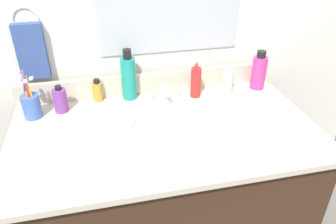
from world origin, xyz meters
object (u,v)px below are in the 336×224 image
(hand_towel, at_px, (32,51))
(bottle_soap_pink, at_px, (259,72))
(bottle_gel_clear, at_px, (227,81))
(bottle_cream_purple, at_px, (60,100))
(cup_blue_plastic, at_px, (31,104))
(bottle_oil_amber, at_px, (98,91))
(faucet, at_px, (164,96))
(bottle_mouthwash_teal, at_px, (129,77))
(bottle_spray_red, at_px, (196,81))

(hand_towel, height_order, bottle_soap_pink, hand_towel)
(bottle_gel_clear, height_order, bottle_cream_purple, bottle_cream_purple)
(hand_towel, xyz_separation_m, bottle_cream_purple, (0.09, -0.11, -0.17))
(cup_blue_plastic, bearing_deg, bottle_cream_purple, 11.28)
(hand_towel, height_order, cup_blue_plastic, hand_towel)
(cup_blue_plastic, bearing_deg, bottle_oil_amber, 17.27)
(faucet, xyz_separation_m, bottle_mouthwash_teal, (-0.14, 0.07, 0.07))
(bottle_gel_clear, bearing_deg, faucet, -172.94)
(faucet, height_order, cup_blue_plastic, cup_blue_plastic)
(hand_towel, height_order, bottle_gel_clear, hand_towel)
(bottle_gel_clear, distance_m, bottle_mouthwash_teal, 0.44)
(hand_towel, relative_size, bottle_oil_amber, 2.22)
(bottle_cream_purple, bearing_deg, hand_towel, 128.61)
(faucet, distance_m, bottle_gel_clear, 0.30)
(bottle_cream_purple, xyz_separation_m, cup_blue_plastic, (-0.11, -0.02, 0.01))
(bottle_soap_pink, bearing_deg, bottle_mouthwash_teal, 176.87)
(bottle_mouthwash_teal, bearing_deg, faucet, -27.82)
(bottle_spray_red, distance_m, cup_blue_plastic, 0.67)
(bottle_cream_purple, bearing_deg, bottle_spray_red, 0.32)
(faucet, distance_m, bottle_oil_amber, 0.28)
(hand_towel, distance_m, bottle_spray_red, 0.67)
(bottle_mouthwash_teal, xyz_separation_m, bottle_oil_amber, (-0.13, 0.01, -0.05))
(faucet, xyz_separation_m, bottle_oil_amber, (-0.27, 0.08, 0.02))
(bottle_oil_amber, bearing_deg, cup_blue_plastic, -162.73)
(faucet, relative_size, bottle_oil_amber, 1.61)
(bottle_mouthwash_teal, bearing_deg, cup_blue_plastic, -169.30)
(bottle_spray_red, xyz_separation_m, bottle_gel_clear, (0.15, 0.01, -0.02))
(bottle_gel_clear, xyz_separation_m, bottle_mouthwash_teal, (-0.43, 0.03, 0.05))
(cup_blue_plastic, bearing_deg, bottle_soap_pink, 2.46)
(faucet, height_order, bottle_cream_purple, bottle_cream_purple)
(bottle_spray_red, relative_size, bottle_soap_pink, 0.92)
(faucet, bearing_deg, bottle_cream_purple, 177.31)
(bottle_mouthwash_teal, relative_size, bottle_oil_amber, 2.21)
(faucet, height_order, bottle_gel_clear, bottle_gel_clear)
(bottle_spray_red, height_order, bottle_oil_amber, bottle_spray_red)
(hand_towel, relative_size, bottle_cream_purple, 1.97)
(bottle_oil_amber, height_order, cup_blue_plastic, cup_blue_plastic)
(bottle_mouthwash_teal, distance_m, cup_blue_plastic, 0.40)
(bottle_cream_purple, bearing_deg, bottle_gel_clear, 1.38)
(hand_towel, distance_m, bottle_gel_clear, 0.82)
(bottle_mouthwash_teal, bearing_deg, hand_towel, 171.21)
(bottle_spray_red, distance_m, bottle_gel_clear, 0.15)
(hand_towel, height_order, faucet, hand_towel)
(bottle_soap_pink, height_order, cup_blue_plastic, cup_blue_plastic)
(bottle_spray_red, height_order, bottle_cream_purple, bottle_spray_red)
(bottle_mouthwash_teal, bearing_deg, bottle_soap_pink, -3.13)
(bottle_oil_amber, bearing_deg, bottle_gel_clear, -4.11)
(hand_towel, distance_m, bottle_soap_pink, 0.96)
(bottle_mouthwash_teal, distance_m, bottle_soap_pink, 0.58)
(hand_towel, bearing_deg, cup_blue_plastic, -98.81)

